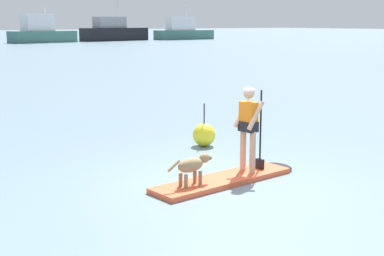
# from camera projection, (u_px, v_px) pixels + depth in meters

# --- Properties ---
(ground_plane) EXTENTS (400.00, 400.00, 0.00)m
(ground_plane) POSITION_uv_depth(u_px,v_px,m) (223.00, 183.00, 10.43)
(ground_plane) COLOR slate
(paddleboard) EXTENTS (3.33, 0.97, 0.10)m
(paddleboard) POSITION_uv_depth(u_px,v_px,m) (231.00, 178.00, 10.56)
(paddleboard) COLOR #E55933
(paddleboard) RESTS_ON ground_plane
(person_paddler) EXTENTS (0.62, 0.50, 1.67)m
(person_paddler) POSITION_uv_depth(u_px,v_px,m) (249.00, 123.00, 10.65)
(person_paddler) COLOR tan
(person_paddler) RESTS_ON paddleboard
(dog) EXTENTS (1.02, 0.26, 0.55)m
(dog) POSITION_uv_depth(u_px,v_px,m) (193.00, 165.00, 9.87)
(dog) COLOR #997A51
(dog) RESTS_ON paddleboard
(moored_boat_far_port) EXTENTS (10.07, 4.85, 9.65)m
(moored_boat_far_port) POSITION_uv_depth(u_px,v_px,m) (41.00, 32.00, 80.24)
(moored_boat_far_port) COLOR #3F7266
(moored_boat_far_port) RESTS_ON ground_plane
(moored_boat_center) EXTENTS (11.83, 4.36, 12.65)m
(moored_boat_center) POSITION_uv_depth(u_px,v_px,m) (114.00, 31.00, 88.33)
(moored_boat_center) COLOR black
(moored_boat_center) RESTS_ON ground_plane
(moored_boat_far_starboard) EXTENTS (10.60, 3.53, 9.80)m
(moored_boat_far_starboard) POSITION_uv_depth(u_px,v_px,m) (183.00, 31.00, 94.61)
(moored_boat_far_starboard) COLOR #3F7266
(moored_boat_far_starboard) RESTS_ON ground_plane
(marker_buoy) EXTENTS (0.56, 0.56, 1.06)m
(marker_buoy) POSITION_uv_depth(u_px,v_px,m) (204.00, 135.00, 13.46)
(marker_buoy) COLOR yellow
(marker_buoy) RESTS_ON ground_plane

